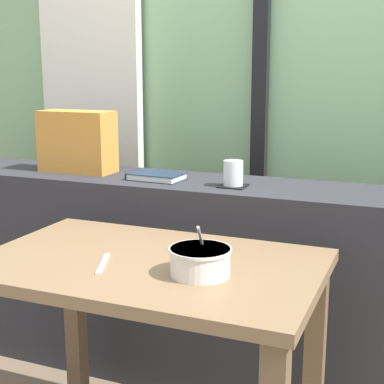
{
  "coord_description": "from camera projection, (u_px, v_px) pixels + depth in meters",
  "views": [
    {
      "loc": [
        0.75,
        -1.5,
        1.26
      ],
      "look_at": [
        -0.07,
        0.5,
        0.8
      ],
      "focal_mm": 53.37,
      "sensor_mm": 36.0,
      "label": 1
    }
  ],
  "objects": [
    {
      "name": "throw_pillow",
      "position": [
        77.0,
        142.0,
        2.42
      ],
      "size": [
        0.32,
        0.14,
        0.26
      ],
      "primitive_type": "cube",
      "rotation": [
        0.0,
        0.0,
        -0.01
      ],
      "color": "#D18938",
      "rests_on": "dark_console_ledge"
    },
    {
      "name": "window_divider_post",
      "position": [
        261.0,
        61.0,
        2.61
      ],
      "size": [
        0.07,
        0.05,
        2.6
      ],
      "primitive_type": "cube",
      "color": "black",
      "rests_on": "ground"
    },
    {
      "name": "breakfast_table",
      "position": [
        150.0,
        302.0,
        1.68
      ],
      "size": [
        0.99,
        0.63,
        0.72
      ],
      "color": "brown",
      "rests_on": "ground"
    },
    {
      "name": "coaster_square",
      "position": [
        233.0,
        186.0,
        2.13
      ],
      "size": [
        0.1,
        0.1,
        0.0
      ],
      "primitive_type": "cube",
      "color": "black",
      "rests_on": "dark_console_ledge"
    },
    {
      "name": "closed_book",
      "position": [
        156.0,
        176.0,
        2.27
      ],
      "size": [
        0.22,
        0.15,
        0.03
      ],
      "color": "#1E2D47",
      "rests_on": "dark_console_ledge"
    },
    {
      "name": "fork_utensil",
      "position": [
        103.0,
        264.0,
        1.62
      ],
      "size": [
        0.08,
        0.16,
        0.01
      ],
      "primitive_type": "cube",
      "rotation": [
        0.0,
        0.0,
        0.38
      ],
      "color": "silver",
      "rests_on": "breakfast_table"
    },
    {
      "name": "juice_glass",
      "position": [
        233.0,
        174.0,
        2.13
      ],
      "size": [
        0.07,
        0.07,
        0.09
      ],
      "color": "white",
      "rests_on": "coaster_square"
    },
    {
      "name": "curtain_left_panel",
      "position": [
        91.0,
        72.0,
        2.93
      ],
      "size": [
        0.56,
        0.06,
        2.5
      ],
      "primitive_type": "cube",
      "color": "silver",
      "rests_on": "ground"
    },
    {
      "name": "soup_bowl",
      "position": [
        200.0,
        262.0,
        1.53
      ],
      "size": [
        0.17,
        0.17,
        0.15
      ],
      "color": "silver",
      "rests_on": "breakfast_table"
    },
    {
      "name": "outdoor_backdrop",
      "position": [
        260.0,
        39.0,
        2.67
      ],
      "size": [
        4.8,
        0.08,
        2.8
      ],
      "primitive_type": "cube",
      "color": "#8EBC89",
      "rests_on": "ground"
    },
    {
      "name": "dark_console_ledge",
      "position": [
        212.0,
        283.0,
        2.31
      ],
      "size": [
        2.8,
        0.39,
        0.83
      ],
      "primitive_type": "cube",
      "color": "#2D2D33",
      "rests_on": "ground"
    }
  ]
}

